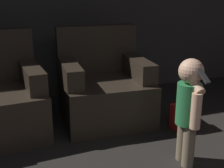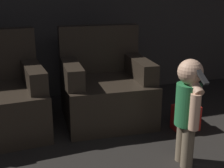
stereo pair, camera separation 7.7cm
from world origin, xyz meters
TOP-DOWN VIEW (x-y plane):
  - armchair_right at (0.31, 3.60)m, footprint 0.92×0.91m
  - person_toddler at (0.65, 2.51)m, footprint 0.19×0.34m
  - toy_backpack at (0.99, 3.07)m, footprint 0.25×0.19m

SIDE VIEW (x-z plane):
  - toy_backpack at x=0.99m, z-range 0.00..0.25m
  - armchair_right at x=0.31m, z-range -0.15..0.81m
  - person_toddler at x=0.65m, z-range 0.08..0.94m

